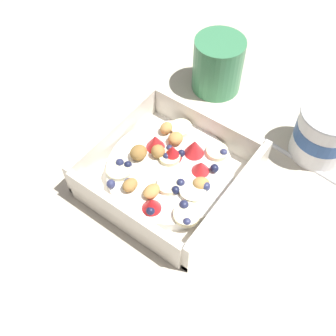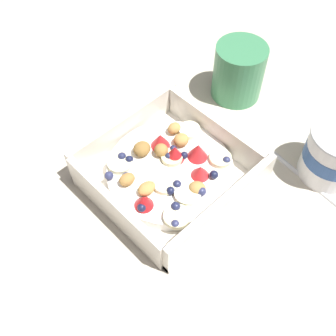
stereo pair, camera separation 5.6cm
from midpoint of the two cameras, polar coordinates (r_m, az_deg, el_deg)
The scene contains 5 objects.
ground_plane at distance 0.58m, azimuth 3.03°, elevation -1.77°, with size 2.40×2.40×0.00m, color beige.
fruit_bowl at distance 0.57m, azimuth 2.86°, elevation -0.77°, with size 0.20×0.20×0.06m.
spoon at distance 0.63m, azimuth 16.82°, elevation 1.97°, with size 0.04×0.17×0.01m.
yogurt_cup at distance 0.61m, azimuth 24.32°, elevation 1.66°, with size 0.08×0.08×0.08m.
coffee_mug at distance 0.68m, azimuth 12.14°, elevation 12.75°, with size 0.11×0.08×0.09m.
Camera 2 is at (0.23, 0.24, 0.48)m, focal length 44.42 mm.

